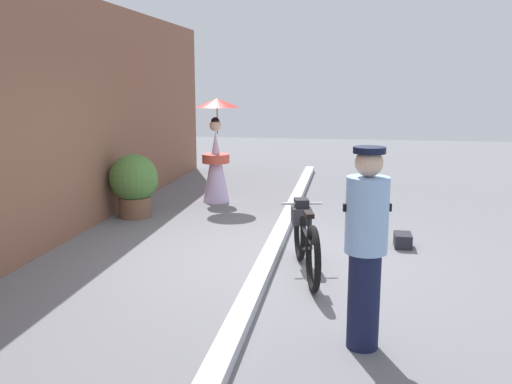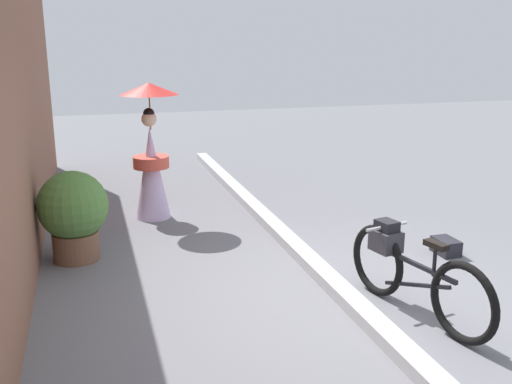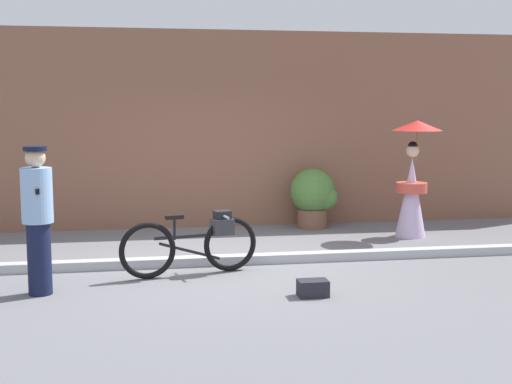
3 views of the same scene
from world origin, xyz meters
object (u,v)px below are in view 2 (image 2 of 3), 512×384
object	(u,v)px
person_with_parasol	(151,152)
potted_plant_by_door	(75,211)
backpack_on_pavement	(446,246)
bicycle_near_officer	(411,271)

from	to	relation	value
person_with_parasol	potted_plant_by_door	bearing A→B (deg)	143.13
potted_plant_by_door	backpack_on_pavement	world-z (taller)	potted_plant_by_door
potted_plant_by_door	backpack_on_pavement	xyz separation A→B (m)	(-1.06, -4.11, -0.46)
bicycle_near_officer	person_with_parasol	world-z (taller)	person_with_parasol
person_with_parasol	backpack_on_pavement	xyz separation A→B (m)	(-2.41, -3.09, -0.83)
person_with_parasol	potted_plant_by_door	distance (m)	1.73
backpack_on_pavement	potted_plant_by_door	bearing A→B (deg)	75.53
person_with_parasol	potted_plant_by_door	world-z (taller)	person_with_parasol
person_with_parasol	backpack_on_pavement	bearing A→B (deg)	-127.95
backpack_on_pavement	bicycle_near_officer	bearing A→B (deg)	134.75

